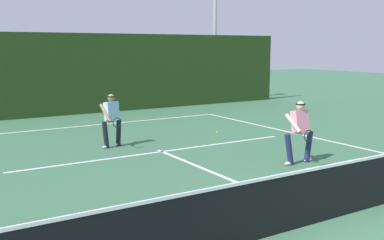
{
  "coord_description": "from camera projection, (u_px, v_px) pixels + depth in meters",
  "views": [
    {
      "loc": [
        -6.01,
        -5.22,
        3.0
      ],
      "look_at": [
        0.49,
        5.32,
        1.0
      ],
      "focal_mm": 42.68,
      "sensor_mm": 36.0,
      "label": 1
    }
  ],
  "objects": [
    {
      "name": "tennis_net",
      "position": [
        329.0,
        192.0,
        7.89
      ],
      "size": [
        11.57,
        0.09,
        1.08
      ],
      "color": "#1E4723",
      "rests_on": "ground_plane"
    },
    {
      "name": "tennis_ball",
      "position": [
        217.0,
        132.0,
        15.93
      ],
      "size": [
        0.07,
        0.07,
        0.07
      ],
      "primitive_type": "sphere",
      "color": "#D1E033",
      "rests_on": "ground_plane"
    },
    {
      "name": "back_fence_windscreen",
      "position": [
        71.0,
        74.0,
        19.99
      ],
      "size": [
        22.85,
        0.12,
        3.59
      ],
      "primitive_type": "cube",
      "color": "#1F3A14",
      "rests_on": "ground_plane"
    },
    {
      "name": "ground_plane",
      "position": [
        328.0,
        220.0,
        7.98
      ],
      "size": [
        80.0,
        80.0,
        0.0
      ],
      "primitive_type": "plane",
      "color": "#376346"
    },
    {
      "name": "court_line_baseline_far",
      "position": [
        97.0,
        125.0,
        17.67
      ],
      "size": [
        10.56,
        0.1,
        0.01
      ],
      "primitive_type": "cube",
      "color": "white",
      "rests_on": "ground_plane"
    },
    {
      "name": "player_far",
      "position": [
        112.0,
        118.0,
        13.63
      ],
      "size": [
        0.75,
        0.89,
        1.61
      ],
      "rotation": [
        0.0,
        0.0,
        3.43
      ],
      "color": "black",
      "rests_on": "ground_plane"
    },
    {
      "name": "light_pole",
      "position": [
        215.0,
        28.0,
        24.63
      ],
      "size": [
        0.55,
        0.44,
        6.4
      ],
      "color": "#9EA39E",
      "rests_on": "ground_plane"
    },
    {
      "name": "court_line_service",
      "position": [
        162.0,
        152.0,
        13.16
      ],
      "size": [
        8.61,
        0.1,
        0.01
      ],
      "primitive_type": "cube",
      "color": "white",
      "rests_on": "ground_plane"
    },
    {
      "name": "court_line_centre",
      "position": [
        222.0,
        176.0,
        10.66
      ],
      "size": [
        0.1,
        6.4,
        0.01
      ],
      "primitive_type": "cube",
      "color": "white",
      "rests_on": "ground_plane"
    },
    {
      "name": "player_near",
      "position": [
        300.0,
        130.0,
        11.69
      ],
      "size": [
        0.96,
        0.88,
        1.63
      ],
      "rotation": [
        0.0,
        0.0,
        3.13
      ],
      "color": "#1E234C",
      "rests_on": "ground_plane"
    }
  ]
}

